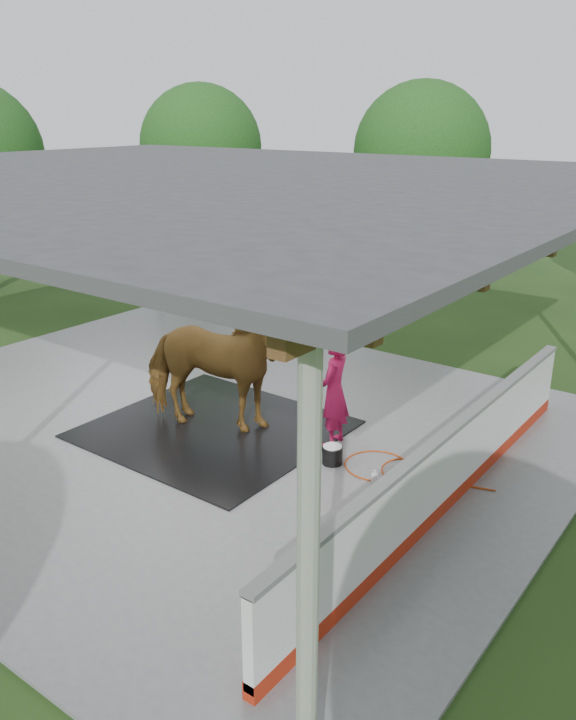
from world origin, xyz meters
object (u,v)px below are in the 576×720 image
Objects in this scene: dasher_board at (448,470)px; wash_bucket at (332,454)px; horse at (212,368)px; handler at (334,391)px.

dasher_board is 1.90m from wash_bucket.
horse reaches higher than handler.
horse is 2.37m from wash_bucket.
dasher_board is at bearing 63.01° from handler.
horse is at bearing -179.25° from dasher_board.
dasher_board is 26.54× the size of wash_bucket.
horse is 1.40× the size of handler.
horse is (-4.02, -0.05, 0.53)m from dasher_board.
horse is at bearing -78.32° from handler.
wash_bucket is at bearing 175.84° from dasher_board.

